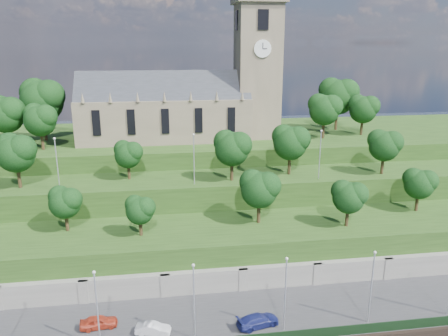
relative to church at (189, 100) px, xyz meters
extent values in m
cube|color=#2D2D30|center=(-0.79, -39.98, -21.52)|extent=(160.00, 12.00, 2.00)
cube|color=slate|center=(-0.79, -33.98, -20.02)|extent=(160.00, 2.00, 5.00)
cube|color=slate|center=(-15.79, -34.78, -20.02)|extent=(1.20, 0.60, 5.00)
cube|color=slate|center=(-5.79, -34.78, -20.02)|extent=(1.20, 0.60, 5.00)
cube|color=slate|center=(4.21, -34.78, -20.02)|extent=(1.20, 0.60, 5.00)
cube|color=slate|center=(14.21, -34.78, -20.02)|extent=(1.20, 0.60, 5.00)
cube|color=slate|center=(24.21, -34.78, -20.02)|extent=(1.20, 0.60, 5.00)
cube|color=#213E14|center=(-0.79, -27.98, -18.52)|extent=(160.00, 12.00, 8.00)
cube|color=#213E14|center=(-0.79, -16.98, -16.52)|extent=(160.00, 10.00, 12.00)
cube|color=#213E14|center=(-0.79, 4.02, -15.02)|extent=(160.00, 32.00, 15.00)
cube|color=#6B5E4B|center=(-4.79, 0.02, -3.52)|extent=(32.00, 12.00, 8.00)
cube|color=#272A30|center=(-4.79, 0.02, 0.48)|extent=(32.00, 10.18, 10.18)
cone|color=#6B5E4B|center=(-18.79, -5.98, 1.38)|extent=(0.70, 0.70, 1.80)
cone|color=#6B5E4B|center=(-14.12, -5.98, 1.38)|extent=(0.70, 0.70, 1.80)
cone|color=#6B5E4B|center=(-9.46, -5.98, 1.38)|extent=(0.70, 0.70, 1.80)
cone|color=#6B5E4B|center=(-4.79, -5.98, 1.38)|extent=(0.70, 0.70, 1.80)
cone|color=#6B5E4B|center=(-0.12, -5.98, 1.38)|extent=(0.70, 0.70, 1.80)
cone|color=#6B5E4B|center=(4.54, -5.98, 1.38)|extent=(0.70, 0.70, 1.80)
cone|color=#6B5E4B|center=(9.21, -5.98, 1.38)|extent=(0.70, 0.70, 1.80)
cube|color=black|center=(-16.79, -6.06, -3.02)|extent=(1.40, 0.25, 4.50)
cube|color=black|center=(-10.79, -6.06, -3.02)|extent=(1.40, 0.25, 4.50)
cube|color=black|center=(-4.79, -6.06, -3.02)|extent=(1.40, 0.25, 4.50)
cube|color=black|center=(1.21, -6.06, -3.02)|extent=(1.40, 0.25, 4.50)
cube|color=black|center=(7.21, -6.06, -3.02)|extent=(1.40, 0.25, 4.50)
cube|color=#6B5E4B|center=(13.21, 0.02, 4.98)|extent=(8.00, 8.00, 25.00)
cube|color=#6B5E4B|center=(13.21, 0.02, 18.08)|extent=(9.20, 9.20, 1.20)
cube|color=black|center=(13.21, -4.06, 14.48)|extent=(2.00, 0.25, 3.50)
cube|color=black|center=(13.21, 4.10, 14.48)|extent=(2.00, 0.25, 3.50)
cube|color=black|center=(9.13, 0.02, 14.48)|extent=(0.25, 2.00, 3.50)
cube|color=black|center=(17.29, 0.02, 14.48)|extent=(0.25, 2.00, 3.50)
cylinder|color=white|center=(13.21, -4.10, 9.48)|extent=(3.20, 0.30, 3.20)
cylinder|color=white|center=(17.33, 0.02, 9.48)|extent=(0.30, 3.20, 3.20)
cube|color=black|center=(13.21, -4.28, 9.98)|extent=(0.12, 0.05, 1.10)
cube|color=black|center=(13.61, -4.28, 9.48)|extent=(0.80, 0.05, 0.12)
cylinder|color=black|center=(-18.91, -25.98, -13.14)|extent=(0.48, 0.48, 2.76)
sphere|color=black|center=(-18.91, -25.98, -10.47)|extent=(4.29, 4.29, 4.29)
sphere|color=black|center=(-18.05, -26.41, -9.83)|extent=(3.22, 3.22, 3.22)
sphere|color=black|center=(-19.66, -25.45, -9.62)|extent=(3.00, 3.00, 3.00)
cylinder|color=black|center=(-8.79, -28.98, -13.32)|extent=(0.47, 0.47, 2.41)
sphere|color=black|center=(-8.79, -28.98, -10.98)|extent=(3.75, 3.75, 3.75)
sphere|color=black|center=(-8.04, -29.36, -10.42)|extent=(2.81, 2.81, 2.81)
sphere|color=black|center=(-9.45, -28.52, -10.23)|extent=(2.63, 2.63, 2.63)
cylinder|color=black|center=(7.87, -26.98, -12.84)|extent=(0.51, 0.51, 3.37)
sphere|color=black|center=(7.87, -26.98, -9.58)|extent=(5.24, 5.24, 5.24)
sphere|color=black|center=(8.91, -27.51, -8.79)|extent=(3.93, 3.93, 3.93)
sphere|color=black|center=(6.95, -26.33, -8.53)|extent=(3.67, 3.67, 3.67)
cylinder|color=black|center=(19.95, -29.98, -13.08)|extent=(0.49, 0.49, 2.88)
sphere|color=black|center=(19.95, -29.98, -10.30)|extent=(4.47, 4.47, 4.47)
sphere|color=black|center=(20.85, -30.43, -9.63)|extent=(3.36, 3.36, 3.36)
sphere|color=black|center=(19.17, -29.43, -9.41)|extent=(3.13, 3.13, 3.13)
cylinder|color=black|center=(33.02, -25.98, -13.07)|extent=(0.49, 0.49, 2.90)
sphere|color=black|center=(33.02, -25.98, -10.26)|extent=(4.52, 4.52, 4.52)
sphere|color=black|center=(33.92, -26.44, -9.59)|extent=(3.39, 3.39, 3.39)
sphere|color=black|center=(32.23, -25.42, -9.36)|extent=(3.16, 3.16, 3.16)
cylinder|color=black|center=(-26.92, -17.98, -8.73)|extent=(0.52, 0.52, 3.58)
sphere|color=black|center=(-26.92, -17.98, -5.27)|extent=(5.57, 5.57, 5.57)
sphere|color=black|center=(-25.81, -18.54, -4.44)|extent=(4.17, 4.17, 4.17)
sphere|color=black|center=(-27.90, -17.29, -4.16)|extent=(3.90, 3.90, 3.90)
cylinder|color=black|center=(-10.91, -15.98, -9.17)|extent=(0.48, 0.48, 2.71)
sphere|color=black|center=(-10.91, -15.98, -6.55)|extent=(4.22, 4.22, 4.22)
sphere|color=black|center=(-10.07, -16.41, -5.91)|extent=(3.16, 3.16, 3.16)
sphere|color=black|center=(-11.65, -15.46, -5.70)|extent=(2.95, 2.95, 2.95)
cylinder|color=black|center=(5.22, -18.98, -8.79)|extent=(0.51, 0.51, 3.46)
sphere|color=black|center=(5.22, -18.98, -5.44)|extent=(5.39, 5.39, 5.39)
sphere|color=black|center=(6.30, -19.52, -4.63)|extent=(4.04, 4.04, 4.04)
sphere|color=black|center=(4.28, -18.31, -4.36)|extent=(3.77, 3.77, 3.77)
cylinder|color=black|center=(15.18, -16.98, -8.74)|extent=(0.52, 0.52, 3.56)
sphere|color=black|center=(15.18, -16.98, -5.30)|extent=(5.54, 5.54, 5.54)
sphere|color=black|center=(16.29, -17.54, -4.47)|extent=(4.15, 4.15, 4.15)
sphere|color=black|center=(14.21, -16.29, -4.19)|extent=(3.88, 3.88, 3.88)
cylinder|color=black|center=(30.55, -18.98, -8.92)|extent=(0.50, 0.50, 3.21)
sphere|color=black|center=(30.55, -18.98, -5.81)|extent=(4.99, 4.99, 4.99)
sphere|color=black|center=(31.55, -19.48, -5.07)|extent=(3.74, 3.74, 3.74)
sphere|color=black|center=(29.68, -18.36, -4.82)|extent=(3.49, 3.49, 3.49)
cylinder|color=black|center=(-32.31, -3.98, -5.52)|extent=(0.54, 0.54, 4.00)
sphere|color=black|center=(-32.31, -3.98, -1.65)|extent=(6.23, 6.23, 6.23)
sphere|color=black|center=(-31.07, -4.61, -0.71)|extent=(4.67, 4.67, 4.67)
cylinder|color=black|center=(-27.54, 2.02, -5.00)|extent=(0.58, 0.58, 5.05)
sphere|color=black|center=(-27.54, 2.02, -0.12)|extent=(7.85, 7.85, 7.85)
sphere|color=black|center=(-25.97, 1.23, 1.06)|extent=(5.89, 5.89, 5.89)
sphere|color=black|center=(-28.91, 3.00, 1.45)|extent=(5.50, 5.50, 5.50)
cylinder|color=black|center=(-26.16, -5.98, -5.78)|extent=(0.51, 0.51, 3.48)
sphere|color=black|center=(-26.16, -5.98, -2.42)|extent=(5.42, 5.42, 5.42)
sphere|color=black|center=(-25.08, -6.53, -1.60)|extent=(4.06, 4.06, 4.06)
sphere|color=black|center=(-27.11, -5.31, -1.33)|extent=(3.79, 3.79, 3.79)
cylinder|color=black|center=(25.72, -3.98, -5.65)|extent=(0.53, 0.53, 3.74)
sphere|color=black|center=(25.72, -3.98, -2.03)|extent=(5.82, 5.82, 5.82)
sphere|color=black|center=(26.89, -4.57, -1.16)|extent=(4.37, 4.37, 4.37)
sphere|color=black|center=(24.71, -3.26, -0.87)|extent=(4.08, 4.08, 4.08)
cylinder|color=black|center=(31.60, 4.02, -5.15)|extent=(0.57, 0.57, 4.75)
sphere|color=black|center=(31.60, 4.02, -0.55)|extent=(7.39, 7.39, 7.39)
sphere|color=black|center=(33.08, 3.28, 0.56)|extent=(5.54, 5.54, 5.54)
sphere|color=black|center=(30.31, 4.94, 0.93)|extent=(5.17, 5.17, 5.17)
cylinder|color=black|center=(34.60, -1.98, -5.77)|extent=(0.52, 0.52, 3.49)
sphere|color=black|center=(34.60, -1.98, -2.40)|extent=(5.44, 5.44, 5.44)
sphere|color=black|center=(35.69, -2.53, -1.58)|extent=(4.08, 4.08, 4.08)
sphere|color=black|center=(33.65, -1.31, -1.31)|extent=(3.80, 3.80, 3.80)
cylinder|color=#B2B2B7|center=(-12.79, -43.48, -16.17)|extent=(0.16, 0.16, 8.70)
sphere|color=silver|center=(-12.79, -43.48, -11.70)|extent=(0.36, 0.36, 0.36)
cylinder|color=#B2B2B7|center=(-2.79, -43.48, -16.17)|extent=(0.16, 0.16, 8.70)
sphere|color=silver|center=(-2.79, -43.48, -11.70)|extent=(0.36, 0.36, 0.36)
cylinder|color=#B2B2B7|center=(7.21, -43.48, -16.17)|extent=(0.16, 0.16, 8.70)
sphere|color=silver|center=(7.21, -43.48, -11.70)|extent=(0.36, 0.36, 0.36)
cylinder|color=#B2B2B7|center=(17.21, -43.48, -16.17)|extent=(0.16, 0.16, 8.70)
sphere|color=silver|center=(17.21, -43.48, -11.70)|extent=(0.36, 0.36, 0.36)
cylinder|color=#B2B2B7|center=(-20.79, -19.98, -6.69)|extent=(0.16, 0.16, 7.65)
sphere|color=silver|center=(-20.79, -19.98, -2.75)|extent=(0.36, 0.36, 0.36)
cylinder|color=#B2B2B7|center=(-0.79, -19.98, -6.69)|extent=(0.16, 0.16, 7.65)
sphere|color=silver|center=(-0.79, -19.98, -2.75)|extent=(0.36, 0.36, 0.36)
cylinder|color=#B2B2B7|center=(19.21, -19.98, -6.69)|extent=(0.16, 0.16, 7.65)
sphere|color=silver|center=(19.21, -19.98, -2.75)|extent=(0.36, 0.36, 0.36)
imported|color=#AF331D|center=(-13.37, -40.09, -19.81)|extent=(4.29, 2.06, 1.42)
imported|color=silver|center=(-7.29, -42.11, -19.88)|extent=(4.06, 2.09, 1.27)
imported|color=navy|center=(4.50, -42.40, -19.81)|extent=(5.26, 3.12, 1.43)
camera|label=1|loc=(-5.46, -84.16, 10.46)|focal=35.00mm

